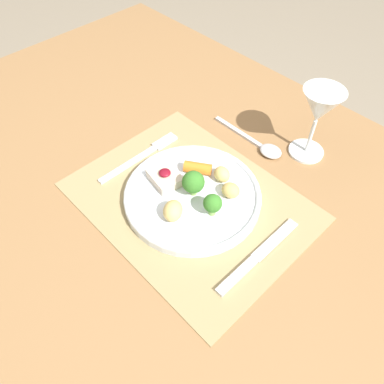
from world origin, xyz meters
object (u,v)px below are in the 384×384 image
at_px(dinner_plate, 192,194).
at_px(wine_glass_near, 319,110).
at_px(knife, 253,260).
at_px(spoon, 263,147).
at_px(fork, 145,154).

height_order(dinner_plate, wine_glass_near, wine_glass_near).
distance_m(knife, wine_glass_near, 0.34).
relative_size(knife, spoon, 1.09).
distance_m(spoon, wine_glass_near, 0.15).
bearing_deg(fork, dinner_plate, -5.10).
relative_size(dinner_plate, knife, 1.31).
xyz_separation_m(knife, wine_glass_near, (-0.10, 0.30, 0.11)).
bearing_deg(knife, wine_glass_near, 105.70).
xyz_separation_m(fork, wine_glass_near, (0.24, 0.27, 0.11)).
bearing_deg(dinner_plate, spoon, 88.86).
xyz_separation_m(dinner_plate, knife, (0.18, -0.02, -0.01)).
bearing_deg(wine_glass_near, dinner_plate, -105.80).
bearing_deg(fork, knife, -6.90).
bearing_deg(knife, spoon, 123.45).
distance_m(fork, knife, 0.35).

